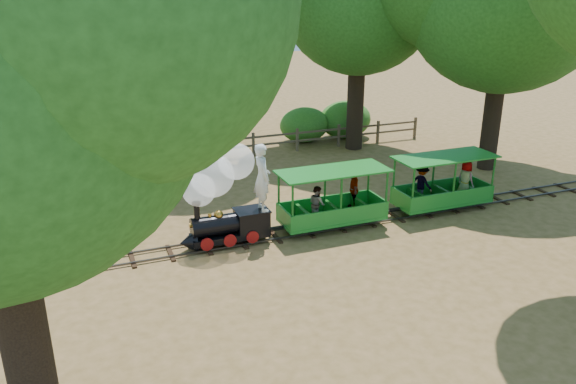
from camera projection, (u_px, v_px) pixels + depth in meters
name	position (u px, v px, depth m)	size (l,w,h in m)	color
ground	(307.00, 231.00, 16.44)	(90.00, 90.00, 0.00)	#A17345
track	(307.00, 229.00, 16.42)	(22.00, 1.00, 0.10)	#3F3D3A
locomotive	(224.00, 188.00, 15.08)	(2.56, 1.18, 2.89)	black
carriage_front	(334.00, 203.00, 16.54)	(3.25, 1.45, 1.69)	#1B7D25
carriage_rear	(442.00, 187.00, 17.83)	(3.25, 1.33, 1.69)	#1B7D25
fence	(230.00, 145.00, 23.22)	(18.10, 0.10, 1.00)	brown
shrub_west	(110.00, 141.00, 22.64)	(2.59, 1.99, 1.79)	#2D6B1E
shrub_mid_w	(162.00, 131.00, 23.30)	(3.21, 2.47, 2.22)	#2D6B1E
shrub_mid_e	(304.00, 125.00, 25.63)	(2.31, 1.78, 1.60)	#2D6B1E
shrub_east	(345.00, 119.00, 26.32)	(2.52, 1.94, 1.75)	#2D6B1E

